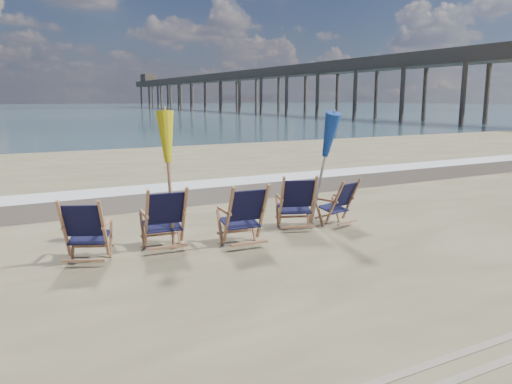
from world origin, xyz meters
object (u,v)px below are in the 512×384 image
Objects in this scene: beach_chair_3 at (313,202)px; umbrella_blue at (322,137)px; fishing_pier at (253,86)px; beach_chair_0 at (104,231)px; beach_chair_1 at (184,217)px; beach_chair_2 at (263,214)px; umbrella_yellow at (168,144)px; beach_chair_4 at (351,201)px.

beach_chair_3 is 0.47× the size of umbrella_blue.
fishing_pier is (36.36, 71.42, 2.88)m from umbrella_blue.
beach_chair_3 is 1.27m from umbrella_blue.
beach_chair_0 is 82.55m from fishing_pier.
beach_chair_1 reaches higher than beach_chair_3.
beach_chair_1 is 1.01× the size of beach_chair_3.
umbrella_blue is at bearing -128.26° from beach_chair_3.
fishing_pier reaches higher than beach_chair_2.
beach_chair_0 is at bearing 12.52° from beach_chair_1.
beach_chair_3 is at bearing -148.63° from umbrella_blue.
beach_chair_0 is 0.45× the size of umbrella_blue.
umbrella_yellow is at bearing 178.67° from umbrella_blue.
fishing_pier reaches higher than umbrella_yellow.
beach_chair_4 is (4.87, 0.21, -0.05)m from beach_chair_0.
beach_chair_1 is at bearing 20.42° from beach_chair_3.
beach_chair_0 is 0.96× the size of beach_chair_3.
beach_chair_3 is (1.34, 0.43, -0.01)m from beach_chair_2.
fishing_pier is at bearing -131.27° from beach_chair_4.
umbrella_blue is (-0.65, 0.14, 1.30)m from beach_chair_4.
beach_chair_0 is 4.88m from beach_chair_4.
umbrella_blue reaches higher than beach_chair_4.
beach_chair_3 is at bearing -12.55° from beach_chair_4.
beach_chair_1 is 1.23m from umbrella_yellow.
fishing_pier reaches higher than beach_chair_4.
beach_chair_2 is (2.59, -0.26, 0.03)m from beach_chair_0.
beach_chair_3 is 0.95m from beach_chair_4.
beach_chair_2 is 2.33m from beach_chair_4.
beach_chair_4 is (2.28, 0.47, -0.08)m from beach_chair_2.
umbrella_blue reaches higher than beach_chair_2.
beach_chair_4 is 0.01× the size of fishing_pier.
beach_chair_4 is (0.95, 0.04, -0.07)m from beach_chair_3.
beach_chair_0 is 0.94× the size of beach_chair_2.
beach_chair_3 is 0.48× the size of umbrella_yellow.
beach_chair_4 is 3.90m from umbrella_yellow.
umbrella_yellow is (1.19, 0.42, 1.23)m from beach_chair_0.
umbrella_blue is (0.30, 0.18, 1.22)m from beach_chair_3.
umbrella_blue is 80.19m from fishing_pier.
beach_chair_1 is at bearing -176.38° from umbrella_blue.
beach_chair_0 is 2.61m from beach_chair_2.
umbrella_yellow is at bearing 15.13° from beach_chair_3.
beach_chair_1 is 0.48× the size of umbrella_blue.
beach_chair_3 is 3.00m from umbrella_yellow.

